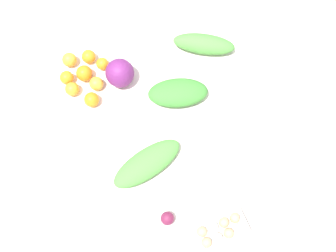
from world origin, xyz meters
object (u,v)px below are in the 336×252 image
(orange_3, at_px, (89,57))
(orange_6, at_px, (96,84))
(beet_root, at_px, (167,218))
(orange_1, at_px, (84,73))
(orange_0, at_px, (67,78))
(orange_7, at_px, (102,64))
(greens_bunch_chard, at_px, (204,44))
(orange_4, at_px, (72,89))
(egg_carton, at_px, (220,231))
(orange_2, at_px, (92,100))
(greens_bunch_dandelion, at_px, (147,163))
(orange_5, at_px, (70,60))
(cabbage_purple, at_px, (120,73))
(greens_bunch_scallion, at_px, (178,93))

(orange_3, relative_size, orange_6, 1.03)
(beet_root, relative_size, orange_1, 0.73)
(orange_0, relative_size, orange_7, 1.08)
(greens_bunch_chard, bearing_deg, orange_4, 103.04)
(egg_carton, xyz_separation_m, orange_2, (0.72, 0.50, -0.01))
(greens_bunch_chard, bearing_deg, orange_3, 88.22)
(greens_bunch_dandelion, height_order, orange_2, same)
(orange_5, bearing_deg, cabbage_purple, -119.25)
(cabbage_purple, relative_size, greens_bunch_scallion, 0.49)
(egg_carton, relative_size, orange_3, 3.53)
(cabbage_purple, bearing_deg, beet_root, -170.03)
(orange_0, distance_m, orange_2, 0.19)
(orange_1, distance_m, orange_7, 0.11)
(greens_bunch_scallion, distance_m, orange_3, 0.51)
(orange_0, relative_size, orange_1, 0.84)
(egg_carton, distance_m, greens_bunch_dandelion, 0.44)
(cabbage_purple, xyz_separation_m, orange_3, (0.15, 0.15, -0.04))
(cabbage_purple, distance_m, orange_7, 0.13)
(orange_2, xyz_separation_m, orange_5, (0.25, 0.10, 0.00))
(orange_1, bearing_deg, beet_root, -158.34)
(orange_3, bearing_deg, egg_carton, -153.01)
(orange_0, relative_size, orange_6, 0.99)
(orange_2, relative_size, orange_6, 1.05)
(orange_4, bearing_deg, greens_bunch_scallion, -101.36)
(greens_bunch_dandelion, xyz_separation_m, orange_7, (0.57, 0.16, -0.00))
(orange_7, bearing_deg, greens_bunch_dandelion, -164.30)
(cabbage_purple, bearing_deg, orange_5, 60.75)
(orange_1, bearing_deg, orange_2, -170.33)
(greens_bunch_chard, bearing_deg, orange_0, 97.16)
(egg_carton, distance_m, orange_7, 1.02)
(orange_2, bearing_deg, beet_root, -155.62)
(orange_0, xyz_separation_m, orange_5, (0.10, -0.02, 0.00))
(greens_bunch_dandelion, bearing_deg, orange_3, 20.06)
(beet_root, distance_m, orange_0, 0.87)
(orange_3, bearing_deg, orange_6, -170.46)
(cabbage_purple, height_order, greens_bunch_dandelion, cabbage_purple)
(beet_root, bearing_deg, orange_5, 23.52)
(greens_bunch_scallion, bearing_deg, orange_4, 78.64)
(egg_carton, bearing_deg, orange_4, -66.43)
(greens_bunch_chard, distance_m, orange_5, 0.71)
(greens_bunch_chard, distance_m, orange_6, 0.60)
(orange_3, bearing_deg, orange_4, 152.55)
(greens_bunch_dandelion, distance_m, orange_3, 0.67)
(beet_root, bearing_deg, orange_2, 24.38)
(orange_0, distance_m, orange_4, 0.08)
(orange_3, xyz_separation_m, orange_5, (-0.01, 0.10, 0.00))
(orange_7, bearing_deg, orange_1, 117.55)
(beet_root, bearing_deg, orange_1, 21.66)
(beet_root, height_order, orange_3, orange_3)
(egg_carton, xyz_separation_m, orange_3, (0.98, 0.50, -0.01))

